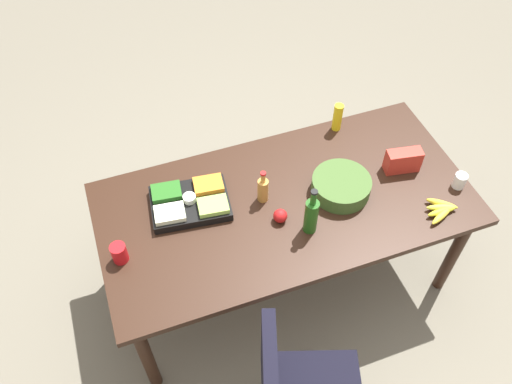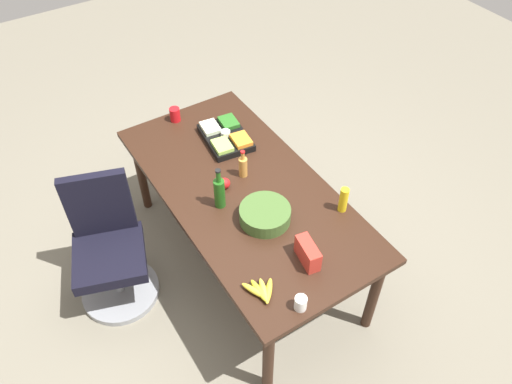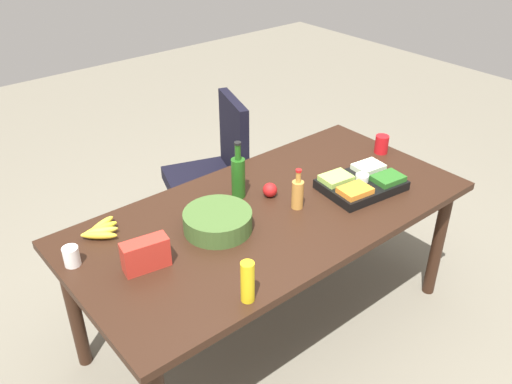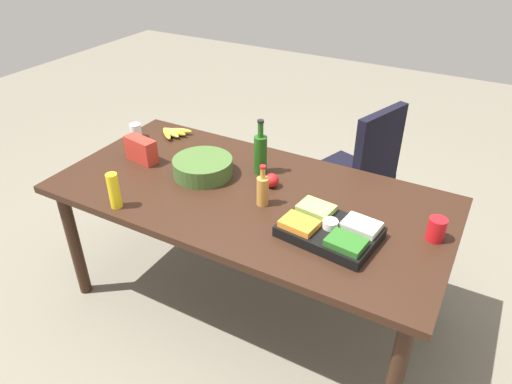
{
  "view_description": "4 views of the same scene",
  "coord_description": "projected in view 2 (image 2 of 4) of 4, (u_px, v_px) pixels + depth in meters",
  "views": [
    {
      "loc": [
        0.77,
        1.64,
        3.07
      ],
      "look_at": [
        0.14,
        -0.1,
        0.81
      ],
      "focal_mm": 37.2,
      "sensor_mm": 36.0,
      "label": 1
    },
    {
      "loc": [
        -2.08,
        1.23,
        3.22
      ],
      "look_at": [
        -0.15,
        -0.0,
        0.87
      ],
      "focal_mm": 35.57,
      "sensor_mm": 36.0,
      "label": 2
    },
    {
      "loc": [
        -1.52,
        -1.71,
        2.27
      ],
      "look_at": [
        -0.03,
        0.09,
        0.86
      ],
      "focal_mm": 37.93,
      "sensor_mm": 36.0,
      "label": 3
    },
    {
      "loc": [
        1.04,
        -1.79,
        2.09
      ],
      "look_at": [
        0.08,
        -0.07,
        0.85
      ],
      "focal_mm": 33.08,
      "sensor_mm": 36.0,
      "label": 4
    }
  ],
  "objects": [
    {
      "name": "mustard_bottle",
      "position": [
        343.0,
        200.0,
        3.23
      ],
      "size": [
        0.06,
        0.06,
        0.19
      ],
      "primitive_type": "cylinder",
      "rotation": [
        0.0,
        0.0,
        -0.09
      ],
      "color": "yellow",
      "rests_on": "conference_table"
    },
    {
      "name": "ground_plane",
      "position": [
        246.0,
        258.0,
        3.99
      ],
      "size": [
        10.0,
        10.0,
        0.0
      ],
      "primitive_type": "plane",
      "color": "#726C5C"
    },
    {
      "name": "paper_cup",
      "position": [
        301.0,
        303.0,
        2.75
      ],
      "size": [
        0.08,
        0.08,
        0.09
      ],
      "primitive_type": "cylinder",
      "rotation": [
        0.0,
        0.0,
        0.21
      ],
      "color": "white",
      "rests_on": "conference_table"
    },
    {
      "name": "banana_bunch",
      "position": [
        261.0,
        291.0,
        2.83
      ],
      "size": [
        0.2,
        0.19,
        0.04
      ],
      "color": "yellow",
      "rests_on": "conference_table"
    },
    {
      "name": "office_chair",
      "position": [
        111.0,
        255.0,
        3.53
      ],
      "size": [
        0.61,
        0.61,
        1.0
      ],
      "color": "gray",
      "rests_on": "ground"
    },
    {
      "name": "red_solo_cup",
      "position": [
        175.0,
        114.0,
        3.91
      ],
      "size": [
        0.1,
        0.1,
        0.11
      ],
      "primitive_type": "cylinder",
      "rotation": [
        0.0,
        0.0,
        -0.34
      ],
      "color": "red",
      "rests_on": "conference_table"
    },
    {
      "name": "dressing_bottle",
      "position": [
        243.0,
        166.0,
        3.46
      ],
      "size": [
        0.07,
        0.07,
        0.22
      ],
      "color": "#C6863A",
      "rests_on": "conference_table"
    },
    {
      "name": "apple_red",
      "position": [
        225.0,
        183.0,
        3.41
      ],
      "size": [
        0.08,
        0.08,
        0.08
      ],
      "primitive_type": "sphere",
      "rotation": [
        0.0,
        0.0,
        0.11
      ],
      "color": "red",
      "rests_on": "conference_table"
    },
    {
      "name": "veggie_tray",
      "position": [
        226.0,
        136.0,
        3.76
      ],
      "size": [
        0.45,
        0.35,
        0.09
      ],
      "color": "black",
      "rests_on": "conference_table"
    },
    {
      "name": "wine_bottle",
      "position": [
        219.0,
        192.0,
        3.24
      ],
      "size": [
        0.09,
        0.09,
        0.31
      ],
      "color": "#1E5316",
      "rests_on": "conference_table"
    },
    {
      "name": "chip_bag_red",
      "position": [
        308.0,
        253.0,
        2.96
      ],
      "size": [
        0.21,
        0.11,
        0.14
      ],
      "primitive_type": "cube",
      "rotation": [
        0.0,
        0.0,
        -0.17
      ],
      "color": "red",
      "rests_on": "conference_table"
    },
    {
      "name": "salad_bowl",
      "position": [
        265.0,
        214.0,
        3.2
      ],
      "size": [
        0.39,
        0.39,
        0.1
      ],
      "primitive_type": "cylinder",
      "rotation": [
        0.0,
        0.0,
        0.23
      ],
      "color": "#3F5D29",
      "rests_on": "conference_table"
    },
    {
      "name": "conference_table",
      "position": [
        244.0,
        196.0,
        3.48
      ],
      "size": [
        2.06,
        1.01,
        0.78
      ],
      "color": "black",
      "rests_on": "ground"
    }
  ]
}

